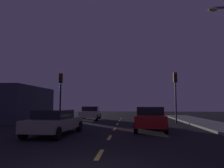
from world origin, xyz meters
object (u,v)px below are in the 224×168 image
at_px(car_stopped_ahead, 150,118).
at_px(traffic_signal_left, 61,88).
at_px(traffic_signal_right, 175,87).
at_px(car_adjacent_lane, 55,122).
at_px(car_oncoming_far, 90,113).

bearing_deg(car_stopped_ahead, traffic_signal_left, 143.99).
bearing_deg(traffic_signal_right, car_adjacent_lane, -135.91).
distance_m(traffic_signal_right, car_stopped_ahead, 6.74).
xyz_separation_m(traffic_signal_right, car_oncoming_far, (-8.40, 3.86, -2.46)).
height_order(traffic_signal_right, car_adjacent_lane, traffic_signal_right).
xyz_separation_m(car_stopped_ahead, car_adjacent_lane, (-5.45, -2.39, -0.06)).
bearing_deg(car_stopped_ahead, car_oncoming_far, 120.48).
bearing_deg(car_adjacent_lane, traffic_signal_right, 44.09).
height_order(traffic_signal_left, car_adjacent_lane, traffic_signal_left).
bearing_deg(traffic_signal_left, traffic_signal_right, -0.00).
distance_m(car_stopped_ahead, car_oncoming_far, 11.00).
relative_size(car_adjacent_lane, car_oncoming_far, 1.21).
height_order(traffic_signal_left, car_stopped_ahead, traffic_signal_left).
bearing_deg(traffic_signal_left, car_oncoming_far, 60.74).
xyz_separation_m(traffic_signal_left, car_stopped_ahead, (7.74, -5.62, -2.45)).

